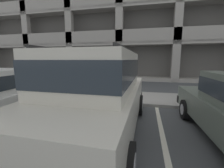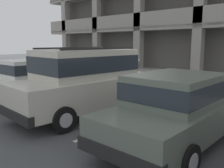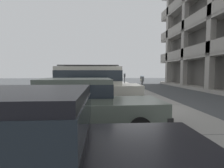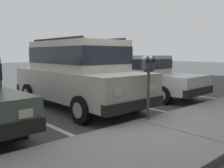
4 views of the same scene
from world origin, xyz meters
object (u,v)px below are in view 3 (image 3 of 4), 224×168
Objects in this scene: dark_hatchback at (83,103)px; parking_meter_near at (142,83)px; fire_hydrant at (131,88)px; silver_suv at (90,86)px; blue_coupe at (12,155)px; red_sedan at (91,86)px; parking_meter_far at (125,78)px.

parking_meter_near is at bearing 140.43° from dark_hatchback.
silver_suv is at bearing -28.96° from fire_hydrant.
parking_meter_near reaches higher than fire_hydrant.
blue_coupe is 6.40× the size of fire_hydrant.
red_sedan is 3.16× the size of parking_meter_near.
red_sedan and blue_coupe have the same top height.
dark_hatchback is (6.19, 0.09, 0.00)m from red_sedan.
parking_meter_near is at bearing 40.27° from red_sedan.
red_sedan is at bearing -177.33° from silver_suv.
fire_hydrant is at bearing 176.53° from parking_meter_near.
parking_meter_far reaches higher than parking_meter_near.
fire_hydrant is (1.19, 0.34, -0.76)m from parking_meter_far.
fire_hydrant is at bearing 15.92° from parking_meter_far.
silver_suv is 3.24× the size of parking_meter_far.
parking_meter_far is (-6.29, 2.48, 0.13)m from silver_suv.
silver_suv is 3.32× the size of parking_meter_near.
dark_hatchback is 8.76m from fire_hydrant.
blue_coupe is (6.31, -0.46, -0.27)m from silver_suv.
red_sedan reaches higher than fire_hydrant.
blue_coupe is 3.10× the size of parking_meter_near.
red_sedan is 9.33m from blue_coupe.
dark_hatchback is 3.16m from blue_coupe.
dark_hatchback is at bearing -18.90° from fire_hydrant.
silver_suv is at bearing 177.01° from dark_hatchback.
parking_meter_near is 0.98× the size of parking_meter_far.
parking_meter_near is 6.09m from parking_meter_far.
red_sedan is 4.20m from parking_meter_far.
parking_meter_near is (2.81, 2.63, 0.38)m from red_sedan.
parking_meter_far is (-9.48, 2.50, 0.40)m from dark_hatchback.
silver_suv reaches higher than red_sedan.
parking_meter_near is 2.06× the size of fire_hydrant.
blue_coupe is at bearing -10.68° from dark_hatchback.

